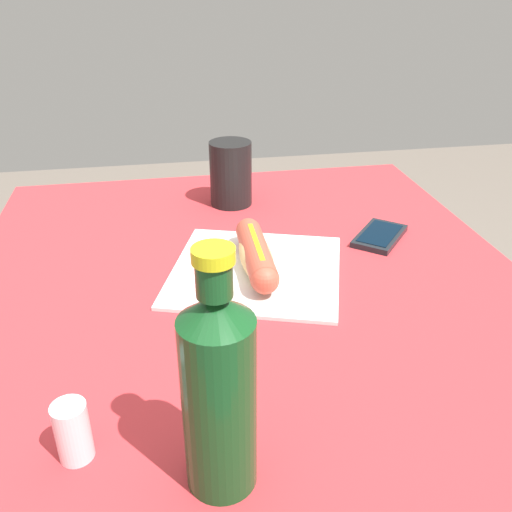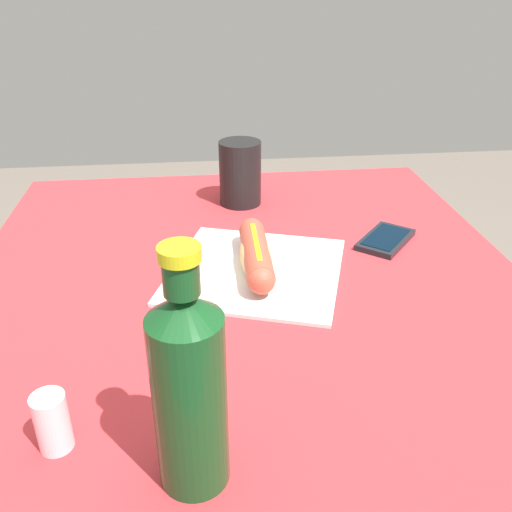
# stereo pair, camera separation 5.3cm
# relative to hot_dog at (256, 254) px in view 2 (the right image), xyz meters

# --- Properties ---
(dining_table) EXTENTS (1.03, 0.91, 0.78)m
(dining_table) POSITION_rel_hot_dog_xyz_m (-0.03, 0.02, -0.18)
(dining_table) COLOR brown
(dining_table) RESTS_ON ground
(paper_wrapper) EXTENTS (0.35, 0.35, 0.01)m
(paper_wrapper) POSITION_rel_hot_dog_xyz_m (0.00, 0.00, -0.03)
(paper_wrapper) COLOR silver
(paper_wrapper) RESTS_ON dining_table
(hot_dog) EXTENTS (0.22, 0.06, 0.05)m
(hot_dog) POSITION_rel_hot_dog_xyz_m (0.00, 0.00, 0.00)
(hot_dog) COLOR #E5BC75
(hot_dog) RESTS_ON paper_wrapper
(cell_phone) EXTENTS (0.14, 0.13, 0.01)m
(cell_phone) POSITION_rel_hot_dog_xyz_m (0.08, -0.25, -0.03)
(cell_phone) COLOR black
(cell_phone) RESTS_ON dining_table
(soda_bottle) EXTENTS (0.07, 0.07, 0.26)m
(soda_bottle) POSITION_rel_hot_dog_xyz_m (-0.40, 0.11, 0.08)
(soda_bottle) COLOR #14471E
(soda_bottle) RESTS_ON dining_table
(drinking_cup) EXTENTS (0.09, 0.09, 0.13)m
(drinking_cup) POSITION_rel_hot_dog_xyz_m (0.30, -0.00, 0.03)
(drinking_cup) COLOR black
(drinking_cup) RESTS_ON dining_table
(salt_shaker) EXTENTS (0.04, 0.04, 0.07)m
(salt_shaker) POSITION_rel_hot_dog_xyz_m (-0.35, 0.25, 0.00)
(salt_shaker) COLOR silver
(salt_shaker) RESTS_ON dining_table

